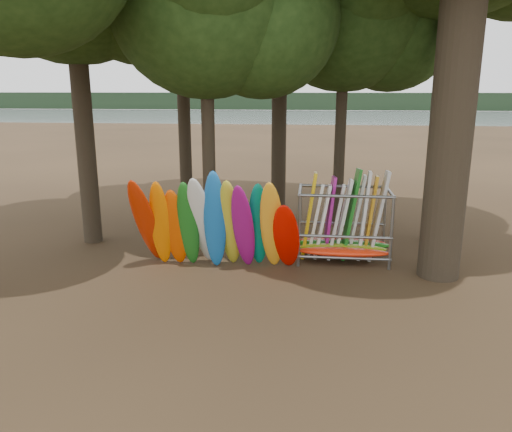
# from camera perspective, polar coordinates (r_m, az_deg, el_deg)

# --- Properties ---
(ground) EXTENTS (120.00, 120.00, 0.00)m
(ground) POSITION_cam_1_polar(r_m,az_deg,el_deg) (14.00, -0.50, -7.09)
(ground) COLOR #47331E
(ground) RESTS_ON ground
(lake) EXTENTS (160.00, 160.00, 0.00)m
(lake) POSITION_cam_1_polar(r_m,az_deg,el_deg) (73.13, 5.10, 10.36)
(lake) COLOR gray
(lake) RESTS_ON ground
(far_shore) EXTENTS (160.00, 4.00, 4.00)m
(far_shore) POSITION_cam_1_polar(r_m,az_deg,el_deg) (122.98, 5.66, 12.92)
(far_shore) COLOR black
(far_shore) RESTS_ON ground
(oak_3) EXTENTS (6.91, 6.91, 10.98)m
(oak_3) POSITION_cam_1_polar(r_m,az_deg,el_deg) (19.23, 10.21, 22.67)
(oak_3) COLOR black
(oak_3) RESTS_ON ground
(kayak_row) EXTENTS (4.87, 1.99, 3.14)m
(kayak_row) POSITION_cam_1_polar(r_m,az_deg,el_deg) (14.22, -4.48, -1.09)
(kayak_row) COLOR #BA2204
(kayak_row) RESTS_ON ground
(storage_rack) EXTENTS (3.06, 1.56, 2.83)m
(storage_rack) POSITION_cam_1_polar(r_m,az_deg,el_deg) (15.40, 9.93, -1.22)
(storage_rack) COLOR slate
(storage_rack) RESTS_ON ground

